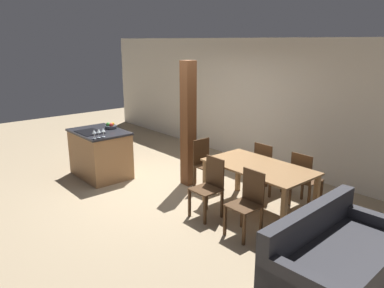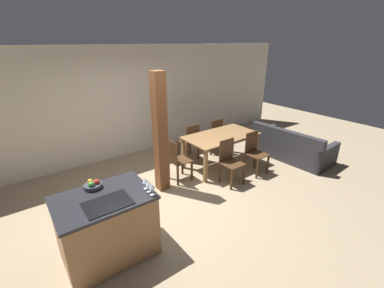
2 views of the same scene
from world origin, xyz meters
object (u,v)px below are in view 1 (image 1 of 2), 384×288
wine_glass_middle (99,131)px  wine_glass_far (103,130)px  couch (335,259)px  dining_chair_near_left (209,186)px  kitchen_island (100,153)px  dining_chair_near_right (247,202)px  wine_glass_near (94,132)px  dining_chair_far_left (266,167)px  dining_chair_far_right (304,179)px  timber_post (188,125)px  dining_chair_head_end (205,164)px  dining_table (259,172)px  fruit_bowl (111,126)px

wine_glass_middle → wine_glass_far: same height
couch → dining_chair_near_left: bearing=86.1°
kitchen_island → dining_chair_near_right: bearing=7.2°
wine_glass_near → dining_chair_far_left: bearing=44.8°
wine_glass_near → dining_chair_far_right: size_ratio=0.17×
dining_chair_near_right → dining_chair_far_right: size_ratio=1.00×
wine_glass_far → timber_post: bearing=52.6°
wine_glass_near → dining_chair_head_end: 2.08m
dining_chair_far_right → couch: dining_chair_far_right is taller
dining_table → wine_glass_far: bearing=-153.2°
dining_chair_near_left → dining_chair_head_end: bearing=140.7°
dining_chair_head_end → timber_post: size_ratio=0.40×
wine_glass_far → dining_chair_near_right: (2.96, 0.61, -0.58)m
dining_chair_far_right → dining_chair_head_end: size_ratio=1.00×
kitchen_island → dining_chair_far_left: size_ratio=1.30×
dining_chair_far_right → couch: size_ratio=0.48×
dining_chair_near_left → dining_chair_far_left: same height
wine_glass_near → fruit_bowl: bearing=131.3°
dining_chair_far_right → timber_post: 2.25m
wine_glass_middle → wine_glass_near: bearing=-90.0°
fruit_bowl → wine_glass_middle: size_ratio=1.46×
dining_chair_far_left → kitchen_island: bearing=33.8°
wine_glass_far → dining_chair_near_right: bearing=11.6°
dining_chair_near_right → dining_table: bearing=119.1°
wine_glass_middle → dining_chair_far_right: bearing=35.1°
couch → timber_post: timber_post is taller
dining_chair_near_right → dining_chair_head_end: bearing=156.8°
wine_glass_near → dining_chair_far_left: size_ratio=0.17×
kitchen_island → wine_glass_far: (0.53, -0.17, 0.60)m
fruit_bowl → dining_chair_far_right: 3.87m
dining_table → dining_chair_near_right: 0.81m
dining_chair_near_left → dining_chair_near_right: (0.77, 0.00, 0.00)m
dining_chair_near_left → dining_chair_near_right: bearing=0.0°
wine_glass_middle → dining_table: bearing=28.4°
dining_chair_far_left → fruit_bowl: bearing=29.3°
wine_glass_far → dining_chair_far_left: (2.19, 1.99, -0.58)m
dining_chair_near_right → timber_post: timber_post is taller
fruit_bowl → dining_chair_far_left: bearing=29.3°
timber_post → dining_chair_head_end: bearing=9.5°
dining_chair_far_left → dining_chair_head_end: 1.09m
fruit_bowl → dining_chair_far_left: size_ratio=0.25×
dining_chair_far_right → dining_chair_head_end: (-1.61, -0.69, 0.00)m
wine_glass_near → dining_table: bearing=29.9°
dining_chair_far_right → couch: (1.36, -1.43, -0.22)m
dining_chair_far_left → timber_post: 1.60m
wine_glass_middle → dining_table: 2.95m
kitchen_island → couch: size_ratio=0.63×
fruit_bowl → dining_chair_near_right: fruit_bowl is taller
wine_glass_near → dining_chair_far_right: wine_glass_near is taller
couch → timber_post: bearing=76.1°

